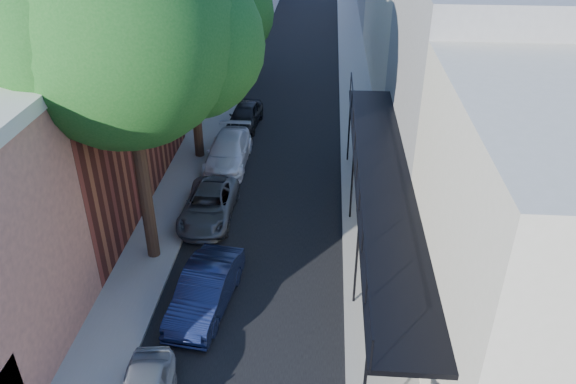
% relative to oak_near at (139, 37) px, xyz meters
% --- Properties ---
extents(road_surface, '(6.00, 64.00, 0.01)m').
position_rel_oak_near_xyz_m(road_surface, '(3.37, 19.74, -7.87)').
color(road_surface, black).
rests_on(road_surface, ground).
extents(sidewalk_left, '(2.00, 64.00, 0.12)m').
position_rel_oak_near_xyz_m(sidewalk_left, '(-0.63, 19.74, -7.82)').
color(sidewalk_left, gray).
rests_on(sidewalk_left, ground).
extents(sidewalk_right, '(2.00, 64.00, 0.12)m').
position_rel_oak_near_xyz_m(sidewalk_right, '(7.37, 19.74, -7.82)').
color(sidewalk_right, gray).
rests_on(sidewalk_right, ground).
extents(buildings_left, '(10.10, 59.10, 12.00)m').
position_rel_oak_near_xyz_m(buildings_left, '(-5.93, 18.50, -2.94)').
color(buildings_left, tan).
rests_on(buildings_left, ground).
extents(buildings_right, '(9.80, 55.00, 10.00)m').
position_rel_oak_near_xyz_m(buildings_right, '(12.36, 19.23, -3.45)').
color(buildings_right, beige).
rests_on(buildings_right, ground).
extents(oak_near, '(7.48, 6.80, 11.42)m').
position_rel_oak_near_xyz_m(oak_near, '(0.00, 0.00, 0.00)').
color(oak_near, '#351F15').
rests_on(oak_near, ground).
extents(oak_mid, '(6.60, 6.00, 10.20)m').
position_rel_oak_near_xyz_m(oak_mid, '(-0.05, 7.97, -0.82)').
color(oak_mid, '#351F15').
rests_on(oak_mid, ground).
extents(parked_car_b, '(1.98, 4.29, 1.36)m').
position_rel_oak_near_xyz_m(parked_car_b, '(1.97, -2.73, -7.20)').
color(parked_car_b, '#111938').
rests_on(parked_car_b, ground).
extents(parked_car_c, '(1.94, 4.21, 1.17)m').
position_rel_oak_near_xyz_m(parked_car_c, '(1.07, 2.41, -7.29)').
color(parked_car_c, '#56595E').
rests_on(parked_car_c, ground).
extents(parked_car_d, '(1.89, 4.58, 1.33)m').
position_rel_oak_near_xyz_m(parked_car_d, '(1.09, 7.10, -7.22)').
color(parked_car_d, white).
rests_on(parked_car_d, ground).
extents(parked_car_e, '(1.79, 3.81, 1.26)m').
position_rel_oak_near_xyz_m(parked_car_e, '(1.26, 11.54, -7.25)').
color(parked_car_e, black).
rests_on(parked_car_e, ground).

